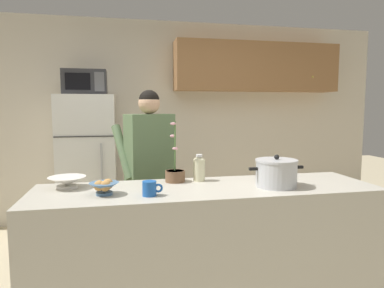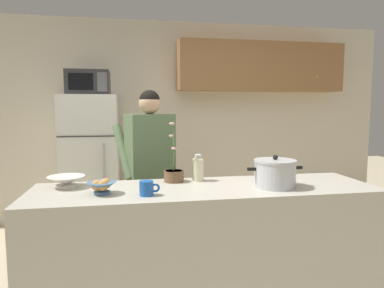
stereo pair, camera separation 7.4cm
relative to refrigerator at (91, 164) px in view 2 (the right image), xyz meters
name	(u,v)px [view 2 (the right image)]	position (x,y,z in m)	size (l,w,h in m)	color
back_wall_unit	(187,110)	(1.23, 0.40, 0.63)	(6.00, 0.48, 2.60)	beige
kitchen_island	(206,250)	(0.98, -1.85, -0.35)	(2.42, 0.68, 0.92)	#BCB7A8
refrigerator	(91,164)	(0.00, 0.00, 0.00)	(0.64, 0.68, 1.63)	white
microwave	(88,83)	(0.00, -0.02, 0.95)	(0.48, 0.37, 0.28)	#2D2D30
person_near_pot	(150,159)	(0.63, -1.11, 0.21)	(0.60, 0.55, 1.63)	#726656
cooking_pot	(275,173)	(1.46, -1.93, 0.21)	(0.41, 0.30, 0.23)	silver
coffee_mug	(147,188)	(0.56, -2.01, 0.15)	(0.13, 0.09, 0.10)	#1E59B2
bread_bowl	(102,186)	(0.28, -1.93, 0.16)	(0.19, 0.19, 0.10)	#4C7299
empty_bowl	(66,181)	(0.01, -1.68, 0.15)	(0.26, 0.26, 0.08)	white
bottle_near_edge	(198,168)	(0.97, -1.64, 0.21)	(0.09, 0.09, 0.20)	beige
potted_orchid	(174,174)	(0.78, -1.63, 0.17)	(0.15, 0.15, 0.46)	brown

